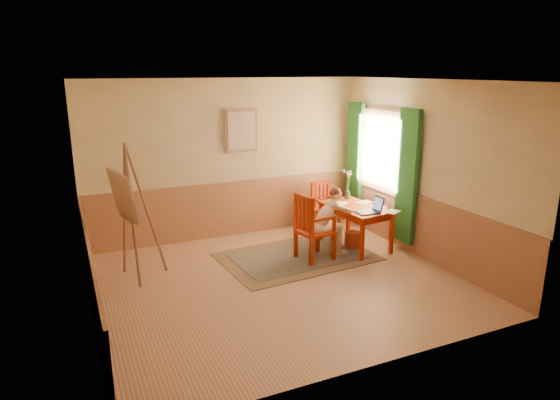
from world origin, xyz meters
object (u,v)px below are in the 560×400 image
chair_left (312,228)px  laptop (371,209)px  table (355,211)px  chair_back (324,207)px  figure (328,220)px  easel (126,201)px

chair_left → laptop: size_ratio=2.62×
table → chair_back: bearing=92.4°
chair_left → chair_back: (0.90, 1.20, -0.08)m
chair_back → figure: bearing=-116.9°
figure → easel: easel is taller
chair_back → easel: 3.75m
table → figure: bearing=-163.1°
laptop → chair_back: bearing=93.0°
table → easel: easel is taller
table → chair_left: chair_left is taller
laptop → figure: bearing=162.7°
chair_left → laptop: bearing=-10.3°
easel → chair_back: bearing=12.2°
chair_left → laptop: 1.01m
chair_left → easel: 2.81m
laptop → easel: easel is taller
chair_back → laptop: size_ratio=2.23×
table → laptop: laptop is taller
laptop → easel: bearing=170.8°
easel → table: bearing=-3.1°
table → figure: (-0.64, -0.19, -0.01)m
table → figure: figure is taller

